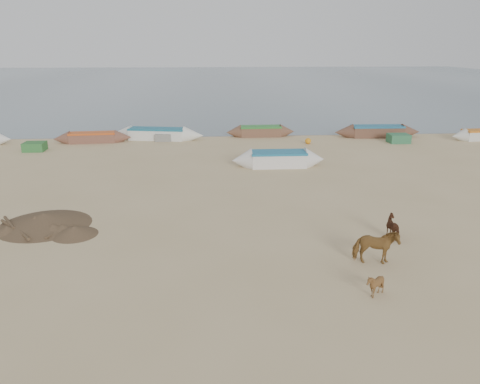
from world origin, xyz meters
name	(u,v)px	position (x,y,z in m)	size (l,w,h in m)	color
ground	(248,253)	(0.00, 0.00, 0.00)	(140.00, 140.00, 0.00)	tan
sea	(213,81)	(0.00, 82.00, 0.01)	(160.00, 160.00, 0.00)	slate
cow_adult	(376,247)	(4.18, -1.16, 0.62)	(0.66, 1.46, 1.23)	brown
calf_front	(375,285)	(3.45, -3.26, 0.37)	(0.60, 0.68, 0.75)	brown
calf_right	(395,227)	(5.71, 0.95, 0.44)	(0.87, 0.74, 0.87)	#4D2918
near_canoe	(278,159)	(2.89, 12.16, 0.46)	(5.61, 1.46, 0.91)	silver
debris_pile	(44,219)	(-8.07, 3.23, 0.25)	(3.73, 3.73, 0.50)	brown
waterline_canoes	(226,135)	(0.04, 20.55, 0.43)	(58.76, 4.20, 0.93)	brown
beach_clutter	(282,139)	(4.21, 19.15, 0.30)	(43.13, 4.19, 0.64)	#2F6931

